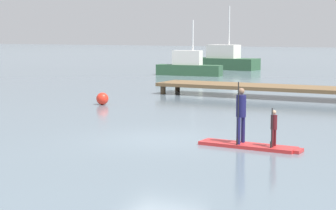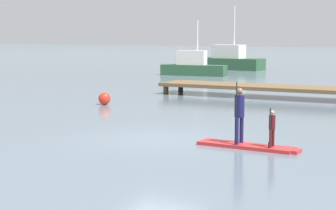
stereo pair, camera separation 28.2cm
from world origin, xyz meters
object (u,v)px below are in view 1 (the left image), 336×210
object	(u,v)px
fishing_boat_green_midground	(220,60)
mooring_buoy_mid	(102,99)
paddler_adult	(241,112)
paddler_child_solo	(274,126)
paddleboard_near	(250,146)
motor_boat_small_navy	(189,66)

from	to	relation	value
fishing_boat_green_midground	mooring_buoy_mid	size ratio (longest dim) A/B	13.06
paddler_adult	mooring_buoy_mid	world-z (taller)	paddler_adult
fishing_boat_green_midground	mooring_buoy_mid	xyz separation A→B (m)	(5.24, -27.18, -0.51)
paddler_adult	paddler_child_solo	distance (m)	1.05
paddleboard_near	mooring_buoy_mid	bearing A→B (deg)	144.90
paddleboard_near	motor_boat_small_navy	size ratio (longest dim) A/B	0.58
paddler_adult	fishing_boat_green_midground	size ratio (longest dim) A/B	0.25
fishing_boat_green_midground	motor_boat_small_navy	world-z (taller)	fishing_boat_green_midground
paddler_child_solo	mooring_buoy_mid	world-z (taller)	paddler_child_solo
paddleboard_near	fishing_boat_green_midground	bearing A→B (deg)	113.43
paddleboard_near	mooring_buoy_mid	xyz separation A→B (m)	(-9.40, 6.60, 0.23)
paddler_child_solo	paddler_adult	bearing A→B (deg)	176.82
fishing_boat_green_midground	motor_boat_small_navy	xyz separation A→B (m)	(0.80, -8.46, -0.07)
paddleboard_near	paddler_child_solo	distance (m)	0.94
paddler_child_solo	fishing_boat_green_midground	size ratio (longest dim) A/B	0.15
paddler_adult	mooring_buoy_mid	bearing A→B (deg)	144.09
paddler_adult	paddler_child_solo	xyz separation A→B (m)	(0.99, -0.06, -0.35)
paddleboard_near	motor_boat_small_navy	world-z (taller)	motor_boat_small_navy
paddler_child_solo	fishing_boat_green_midground	bearing A→B (deg)	114.39
paddler_adult	fishing_boat_green_midground	world-z (taller)	fishing_boat_green_midground
motor_boat_small_navy	mooring_buoy_mid	size ratio (longest dim) A/B	9.27
paddleboard_near	motor_boat_small_navy	xyz separation A→B (m)	(-13.84, 25.32, 0.67)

